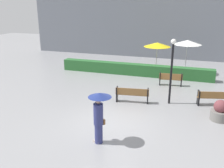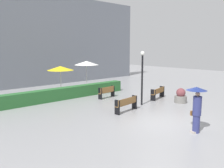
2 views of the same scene
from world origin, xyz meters
name	(u,v)px [view 1 (image 1 of 2)]	position (x,y,z in m)	size (l,w,h in m)	color
ground_plane	(110,122)	(0.00, 0.00, 0.00)	(60.00, 60.00, 0.00)	gray
bench_far_right	(215,97)	(4.77, 3.70, 0.50)	(1.86, 0.80, 0.84)	olive
bench_mid_center	(132,94)	(0.37, 2.75, 0.52)	(1.89, 0.59, 0.86)	brown
bench_back_row	(171,78)	(2.12, 6.55, 0.51)	(1.56, 0.50, 0.87)	olive
pedestrian_with_umbrella	(99,112)	(0.16, -1.83, 1.33)	(0.92, 0.92, 2.10)	navy
planter_pot	(220,112)	(4.90, 1.86, 0.44)	(0.85, 0.85, 1.03)	slate
lamp_post	(172,65)	(2.38, 3.28, 2.24)	(0.28, 0.28, 3.61)	black
patio_umbrella_yellow	(157,45)	(0.50, 10.61, 2.12)	(2.19, 2.19, 2.30)	silver
patio_umbrella_white	(187,42)	(2.89, 10.20, 2.48)	(2.15, 2.15, 2.66)	silver
hedge_strip	(134,69)	(-0.88, 8.40, 0.44)	(11.89, 0.70, 0.88)	#28602D
building_facade	(162,11)	(0.00, 16.00, 4.61)	(28.00, 1.20, 9.22)	slate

